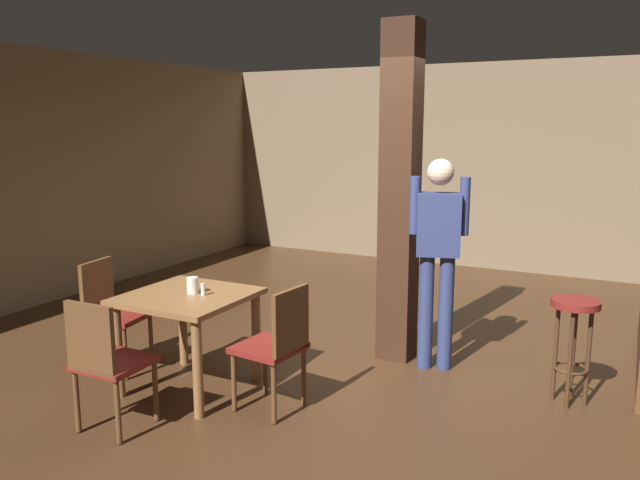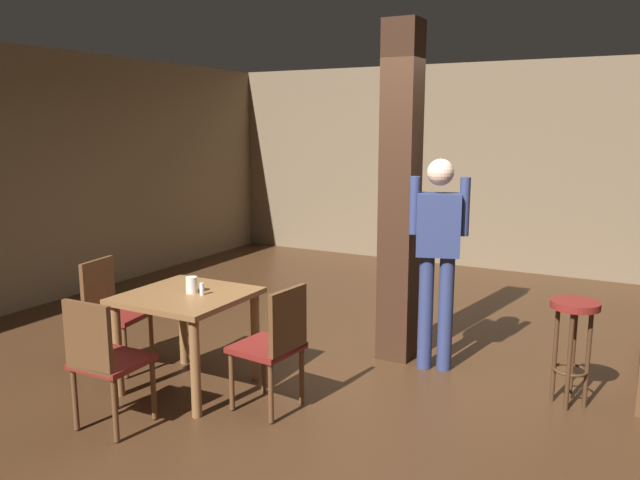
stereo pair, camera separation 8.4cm
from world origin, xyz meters
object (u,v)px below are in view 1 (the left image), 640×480
(standing_person, at_px, (438,249))
(chair_west, at_px, (110,309))
(salt_shaker, at_px, (203,289))
(napkin_cup, at_px, (193,285))
(dining_table, at_px, (188,312))
(bar_stool_near, at_px, (574,327))
(chair_east, at_px, (277,342))
(chair_south, at_px, (106,358))

(standing_person, bearing_deg, chair_west, -152.58)
(salt_shaker, bearing_deg, napkin_cup, 173.14)
(dining_table, bearing_deg, standing_person, 39.19)
(napkin_cup, height_order, salt_shaker, napkin_cup)
(napkin_cup, distance_m, bar_stool_near, 2.77)
(chair_east, height_order, standing_person, standing_person)
(dining_table, relative_size, napkin_cup, 7.03)
(dining_table, distance_m, salt_shaker, 0.23)
(napkin_cup, relative_size, standing_person, 0.07)
(chair_south, distance_m, napkin_cup, 0.88)
(napkin_cup, xyz_separation_m, salt_shaker, (0.11, -0.01, -0.02))
(napkin_cup, xyz_separation_m, bar_stool_near, (2.56, 1.02, -0.23))
(chair_west, bearing_deg, bar_stool_near, 16.77)
(chair_east, bearing_deg, chair_south, -137.04)
(dining_table, relative_size, standing_person, 0.50)
(chair_west, relative_size, chair_east, 1.00)
(chair_south, bearing_deg, standing_person, 52.57)
(chair_east, bearing_deg, salt_shaker, 176.27)
(standing_person, xyz_separation_m, bar_stool_near, (1.06, -0.19, -0.43))
(dining_table, bearing_deg, napkin_cup, 48.32)
(chair_east, distance_m, standing_person, 1.55)
(dining_table, xyz_separation_m, chair_south, (-0.03, -0.79, -0.10))
(chair_east, distance_m, salt_shaker, 0.72)
(chair_west, distance_m, standing_person, 2.70)
(dining_table, relative_size, chair_east, 0.97)
(chair_west, relative_size, standing_person, 0.52)
(dining_table, xyz_separation_m, chair_east, (0.79, -0.03, -0.10))
(chair_west, relative_size, bar_stool_near, 1.16)
(dining_table, height_order, chair_west, chair_west)
(dining_table, distance_m, standing_person, 2.01)
(dining_table, bearing_deg, chair_east, -1.84)
(napkin_cup, bearing_deg, chair_west, -179.67)
(chair_south, bearing_deg, bar_stool_near, 35.15)
(chair_east, xyz_separation_m, standing_person, (0.74, 1.27, 0.50))
(napkin_cup, height_order, standing_person, standing_person)
(standing_person, relative_size, bar_stool_near, 2.24)
(chair_south, xyz_separation_m, salt_shaker, (0.16, 0.81, 0.28))
(dining_table, xyz_separation_m, napkin_cup, (0.03, 0.03, 0.20))
(chair_south, xyz_separation_m, chair_east, (0.82, 0.77, 0.00))
(standing_person, bearing_deg, dining_table, -140.81)
(salt_shaker, bearing_deg, standing_person, 41.35)
(dining_table, relative_size, bar_stool_near, 1.13)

